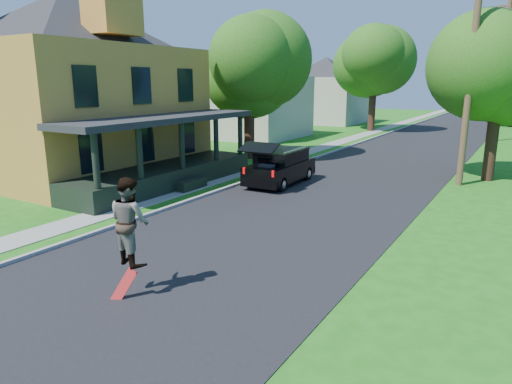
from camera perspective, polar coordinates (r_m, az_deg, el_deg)
The scene contains 16 objects.
ground at distance 12.42m, azimuth -6.34°, elevation -8.15°, with size 140.00×140.00×0.00m, color #1D5F13.
street at distance 30.29m, azimuth 17.37°, elevation 4.33°, with size 8.00×120.00×0.02m, color black.
curb at distance 31.49m, azimuth 10.20°, elevation 5.07°, with size 0.15×120.00×0.12m, color gray.
sidewalk at distance 32.07m, azimuth 7.61°, elevation 5.32°, with size 1.30×120.00×0.03m, color gray.
front_walk at distance 22.90m, azimuth -16.15°, elevation 1.55°, with size 6.50×1.20×0.03m, color gray.
main_house at distance 24.98m, azimuth -22.24°, elevation 13.45°, with size 15.56×15.56×10.10m.
neighbor_house_mid at distance 38.98m, azimuth -0.68°, elevation 13.09°, with size 12.78×12.78×8.30m.
neighbor_house_far at distance 53.24m, azimuth 8.71°, elevation 13.10°, with size 12.78×12.78×8.30m.
black_suv at distance 20.86m, azimuth 3.04°, elevation 3.19°, with size 1.86×4.57×2.11m.
skateboarder at distance 10.24m, azimuth -15.49°, elevation -3.51°, with size 1.10×0.95×1.94m.
skateboard at distance 10.47m, azimuth -16.26°, elevation -11.47°, with size 0.48×0.48×0.83m.
tree_left_mid at distance 27.84m, azimuth -0.93°, elevation 15.51°, with size 6.42×6.04×8.44m.
tree_left_far at distance 44.89m, azimuth 14.63°, elevation 16.00°, with size 7.95×8.04×10.54m.
tree_right_near at distance 24.03m, azimuth 28.21°, elevation 14.02°, with size 6.60×6.36×8.24m.
utility_pole_near at distance 22.29m, azimuth 25.40°, elevation 14.63°, with size 1.78×0.64×10.59m.
utility_pole_far at distance 40.51m, azimuth 28.39°, elevation 13.36°, with size 1.76×0.30×10.66m.
Camera 1 is at (7.10, -9.09, 4.60)m, focal length 32.00 mm.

